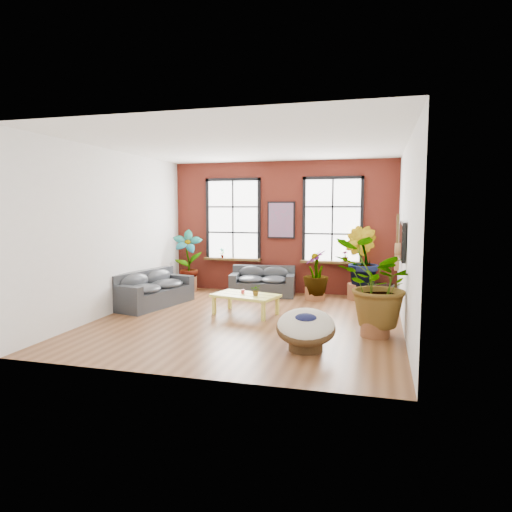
% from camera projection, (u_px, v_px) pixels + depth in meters
% --- Properties ---
extents(room, '(6.04, 6.54, 3.54)m').
position_uv_depth(room, '(250.00, 234.00, 9.22)').
color(room, brown).
rests_on(room, ground).
extents(sofa_back, '(1.73, 1.00, 0.76)m').
position_uv_depth(sofa_back, '(263.00, 282.00, 11.86)').
color(sofa_back, '#2A2E33').
rests_on(sofa_back, ground).
extents(sofa_left, '(1.29, 2.18, 0.81)m').
position_uv_depth(sofa_left, '(152.00, 290.00, 10.62)').
color(sofa_left, '#2A2E33').
rests_on(sofa_left, ground).
extents(coffee_table, '(1.51, 1.09, 0.52)m').
position_uv_depth(coffee_table, '(246.00, 297.00, 9.72)').
color(coffee_table, '#E0E050').
rests_on(coffee_table, ground).
extents(papasan_chair, '(1.06, 1.07, 0.71)m').
position_uv_depth(papasan_chair, '(306.00, 328.00, 7.26)').
color(papasan_chair, '#432E18').
rests_on(papasan_chair, ground).
extents(poster, '(0.74, 0.06, 0.98)m').
position_uv_depth(poster, '(281.00, 220.00, 12.11)').
color(poster, black).
rests_on(poster, room).
extents(tv_wall_unit, '(0.13, 1.86, 1.20)m').
position_uv_depth(tv_wall_unit, '(401.00, 245.00, 8.91)').
color(tv_wall_unit, black).
rests_on(tv_wall_unit, room).
extents(media_box, '(0.66, 0.59, 0.47)m').
position_uv_depth(media_box, '(380.00, 294.00, 10.82)').
color(media_box, black).
rests_on(media_box, ground).
extents(pot_back_left, '(0.69, 0.69, 0.41)m').
position_uv_depth(pot_back_left, '(187.00, 284.00, 12.43)').
color(pot_back_left, brown).
rests_on(pot_back_left, ground).
extents(pot_back_right, '(0.73, 0.73, 0.40)m').
position_uv_depth(pot_back_right, '(358.00, 291.00, 11.36)').
color(pot_back_right, brown).
rests_on(pot_back_right, ground).
extents(pot_right_wall, '(0.67, 0.67, 0.38)m').
position_uv_depth(pot_right_wall, '(375.00, 326.00, 8.08)').
color(pot_right_wall, brown).
rests_on(pot_right_wall, ground).
extents(pot_mid, '(0.50, 0.50, 0.36)m').
position_uv_depth(pot_mid, '(315.00, 293.00, 11.29)').
color(pot_mid, brown).
rests_on(pot_mid, ground).
extents(floor_plant_back_left, '(0.94, 0.78, 1.54)m').
position_uv_depth(floor_plant_back_left, '(188.00, 258.00, 12.38)').
color(floor_plant_back_left, '#3F5917').
rests_on(floor_plant_back_left, ground).
extents(floor_plant_back_right, '(1.18, 1.18, 1.68)m').
position_uv_depth(floor_plant_back_right, '(361.00, 260.00, 11.29)').
color(floor_plant_back_right, '#3F5917').
rests_on(floor_plant_back_right, ground).
extents(floor_plant_right_wall, '(1.79, 1.70, 1.57)m').
position_uv_depth(floor_plant_right_wall, '(376.00, 284.00, 8.02)').
color(floor_plant_right_wall, '#3F5917').
rests_on(floor_plant_right_wall, ground).
extents(floor_plant_mid, '(0.77, 0.77, 1.11)m').
position_uv_depth(floor_plant_mid, '(316.00, 272.00, 11.20)').
color(floor_plant_mid, '#3F5917').
rests_on(floor_plant_mid, ground).
extents(table_plant, '(0.25, 0.23, 0.23)m').
position_uv_depth(table_plant, '(256.00, 290.00, 9.56)').
color(table_plant, '#3F5917').
rests_on(table_plant, coffee_table).
extents(sill_plant_left, '(0.17, 0.17, 0.27)m').
position_uv_depth(sill_plant_left, '(222.00, 253.00, 12.58)').
color(sill_plant_left, '#3F5917').
rests_on(sill_plant_left, room).
extents(sill_plant_right, '(0.19, 0.19, 0.27)m').
position_uv_depth(sill_plant_right, '(345.00, 256.00, 11.72)').
color(sill_plant_right, '#3F5917').
rests_on(sill_plant_right, room).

